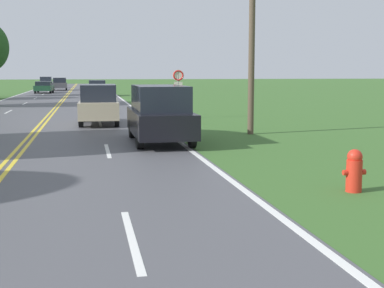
% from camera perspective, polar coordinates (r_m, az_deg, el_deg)
% --- Properties ---
extents(fire_hydrant, '(0.48, 0.32, 0.88)m').
position_cam_1_polar(fire_hydrant, '(11.35, 16.92, -2.69)').
color(fire_hydrant, red).
rests_on(fire_hydrant, ground).
extents(traffic_sign, '(0.60, 0.10, 2.57)m').
position_cam_1_polar(traffic_sign, '(28.34, -1.47, 6.66)').
color(traffic_sign, gray).
rests_on(traffic_sign, ground).
extents(utility_pole_midground, '(1.80, 0.24, 7.70)m').
position_cam_1_polar(utility_pole_midground, '(21.19, 6.41, 11.88)').
color(utility_pole_midground, brown).
rests_on(utility_pole_midground, ground).
extents(car_black_suv_approaching, '(1.90, 4.85, 1.97)m').
position_cam_1_polar(car_black_suv_approaching, '(18.51, -3.47, 3.31)').
color(car_black_suv_approaching, black).
rests_on(car_black_suv_approaching, ground).
extents(car_champagne_suv_mid_near, '(1.91, 4.37, 1.86)m').
position_cam_1_polar(car_champagne_suv_mid_near, '(25.46, -9.90, 4.28)').
color(car_champagne_suv_mid_near, black).
rests_on(car_champagne_suv_mid_near, ground).
extents(car_white_van_mid_far, '(1.89, 4.42, 1.63)m').
position_cam_1_polar(car_white_van_mid_far, '(56.87, -10.10, 5.95)').
color(car_white_van_mid_far, black).
rests_on(car_white_van_mid_far, ground).
extents(car_dark_green_sedan_receding, '(2.09, 4.58, 1.39)m').
position_cam_1_polar(car_dark_green_sedan_receding, '(66.06, -15.51, 5.89)').
color(car_dark_green_sedan_receding, black).
rests_on(car_dark_green_sedan_receding, ground).
extents(car_dark_grey_suv_distant, '(2.03, 4.10, 1.72)m').
position_cam_1_polar(car_dark_grey_suv_distant, '(76.12, -13.92, 6.28)').
color(car_dark_grey_suv_distant, black).
rests_on(car_dark_grey_suv_distant, ground).
extents(car_silver_suv_horizon, '(2.05, 4.82, 1.78)m').
position_cam_1_polar(car_silver_suv_horizon, '(87.81, -15.30, 6.40)').
color(car_silver_suv_horizon, black).
rests_on(car_silver_suv_horizon, ground).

